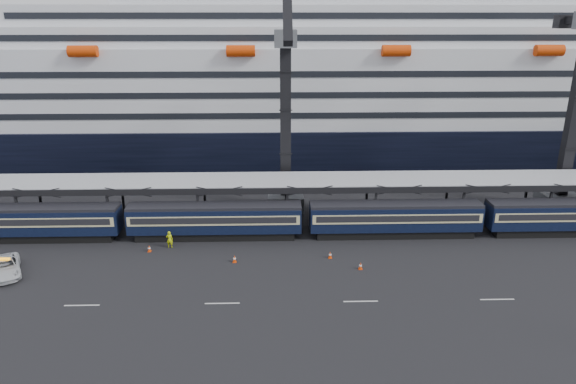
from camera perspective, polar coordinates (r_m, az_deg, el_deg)
The scene contains 11 objects.
ground at distance 53.30m, azimuth 22.55°, elevation -8.73°, with size 260.00×260.00×0.00m, color black.
train at distance 59.34m, azimuth 14.94°, elevation -2.70°, with size 133.05×3.00×4.05m.
canopy at distance 63.38m, azimuth 18.23°, elevation 1.29°, with size 130.00×6.25×5.53m.
cruise_ship at distance 91.77m, azimuth 11.47°, elevation 11.65°, with size 214.09×28.84×34.00m.
crane_dark_near at distance 62.50m, azimuth -0.27°, elevation 8.33°, with size 4.50×17.75×35.08m.
pickup_truck at distance 56.34m, azimuth -28.91°, elevation -7.32°, with size 2.58×5.59×1.55m, color silver.
worker at distance 56.27m, azimuth -13.03°, elevation -5.15°, with size 0.68×0.45×1.87m, color #C5DA0B.
traffic_cone_a at distance 56.08m, azimuth -15.16°, elevation -6.06°, with size 0.37×0.37×0.75m.
traffic_cone_b at distance 52.21m, azimuth -5.97°, elevation -7.38°, with size 0.39×0.39×0.77m.
traffic_cone_c at distance 52.95m, azimuth 4.71°, elevation -6.97°, with size 0.37×0.37×0.73m.
traffic_cone_d at distance 51.09m, azimuth 8.06°, elevation -8.11°, with size 0.38×0.38×0.75m.
Camera 1 is at (-21.37, -42.81, 23.48)m, focal length 32.00 mm.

